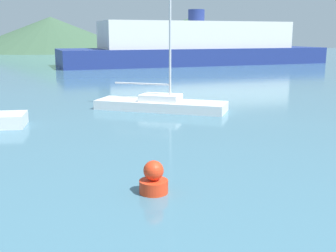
% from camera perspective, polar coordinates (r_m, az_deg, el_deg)
% --- Properties ---
extents(sailboat_outer, '(7.21, 5.19, 8.72)m').
position_cam_1_polar(sailboat_outer, '(23.00, -0.99, 3.11)').
color(sailboat_outer, white).
rests_on(sailboat_outer, ground_plane).
extents(ferry_distant, '(37.94, 14.37, 7.36)m').
position_cam_1_polar(ferry_distant, '(59.06, 3.80, 10.80)').
color(ferry_distant, navy).
rests_on(ferry_distant, ground_plane).
extents(buoy_marker, '(0.76, 0.76, 0.87)m').
position_cam_1_polar(buoy_marker, '(11.00, -1.96, -7.27)').
color(buoy_marker, red).
rests_on(buoy_marker, ground_plane).
extents(hill_central, '(43.11, 43.11, 8.39)m').
position_cam_1_polar(hill_central, '(111.80, -15.55, 11.93)').
color(hill_central, '#38563D').
rests_on(hill_central, ground_plane).
extents(hill_east, '(52.81, 52.81, 8.41)m').
position_cam_1_polar(hill_east, '(118.31, 2.90, 12.35)').
color(hill_east, '#38563D').
rests_on(hill_east, ground_plane).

